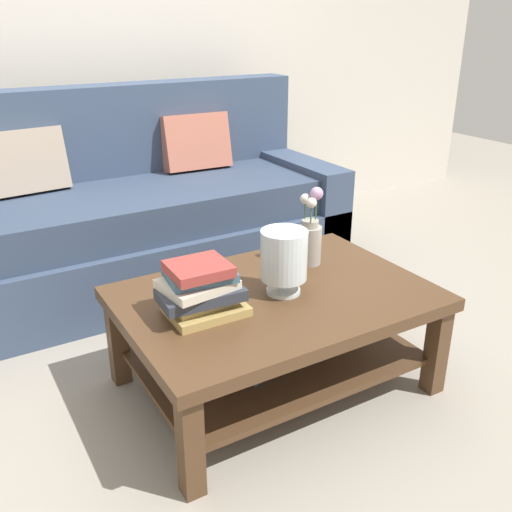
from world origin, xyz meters
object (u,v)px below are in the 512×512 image
(couch, at_px, (135,218))
(flower_pitcher, at_px, (310,237))
(book_stack_main, at_px, (201,290))
(coffee_table, at_px, (275,319))
(glass_hurricane_vase, at_px, (284,257))

(couch, bearing_deg, flower_pitcher, -70.58)
(flower_pitcher, bearing_deg, book_stack_main, -163.87)
(coffee_table, height_order, flower_pitcher, flower_pitcher)
(book_stack_main, height_order, flower_pitcher, flower_pitcher)
(coffee_table, xyz_separation_m, flower_pitcher, (0.28, 0.17, 0.24))
(coffee_table, height_order, book_stack_main, book_stack_main)
(couch, bearing_deg, glass_hurricane_vase, -83.74)
(glass_hurricane_vase, distance_m, flower_pitcher, 0.31)
(couch, bearing_deg, coffee_table, -85.03)
(coffee_table, bearing_deg, couch, 94.97)
(flower_pitcher, bearing_deg, glass_hurricane_vase, -144.27)
(coffee_table, distance_m, glass_hurricane_vase, 0.27)
(couch, xyz_separation_m, flower_pitcher, (0.39, -1.11, 0.18))
(couch, relative_size, glass_hurricane_vase, 8.93)
(couch, relative_size, book_stack_main, 7.35)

